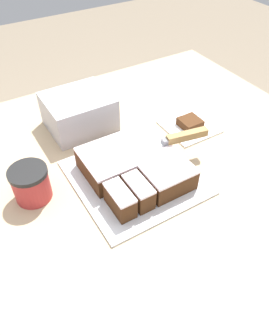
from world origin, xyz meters
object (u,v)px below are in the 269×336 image
object	(u,v)px
cake_board	(134,177)
storage_box	(78,112)
cake	(135,167)
coffee_cup	(31,184)
knife	(178,138)
brownie	(190,123)

from	to	relation	value
cake_board	storage_box	bearing A→B (deg)	96.00
cake	coffee_cup	bearing A→B (deg)	164.42
coffee_cup	cake_board	bearing A→B (deg)	-16.49
knife	brownie	world-z (taller)	knife
cake_board	cake	bearing A→B (deg)	45.91
knife	storage_box	bearing A→B (deg)	-48.12
cake_board	brownie	bearing A→B (deg)	21.33
brownie	storage_box	size ratio (longest dim) A/B	0.33
coffee_cup	brownie	world-z (taller)	coffee_cup
cake	coffee_cup	xyz separation A→B (m)	(-0.27, 0.07, 0.01)
knife	brownie	distance (m)	0.18
cake_board	coffee_cup	bearing A→B (deg)	163.51
cake_board	brownie	xyz separation A→B (m)	(0.28, 0.11, 0.02)
storage_box	cake	bearing A→B (deg)	-83.28
cake	cake_board	bearing A→B (deg)	-134.09
brownie	cake	bearing A→B (deg)	-159.07
knife	coffee_cup	xyz separation A→B (m)	(-0.41, 0.07, -0.03)
cake	storage_box	distance (m)	0.30
storage_box	brownie	bearing A→B (deg)	-31.72
brownie	storage_box	bearing A→B (deg)	148.28
coffee_cup	brownie	distance (m)	0.54
coffee_cup	storage_box	bearing A→B (deg)	44.13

